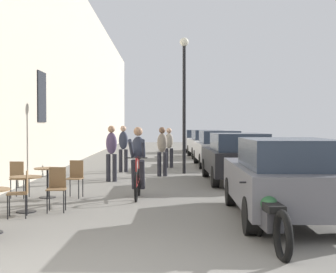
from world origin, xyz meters
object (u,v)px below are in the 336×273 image
(pedestrian_mid, at_px, (162,149))
(parked_car_nearest, at_px, (283,177))
(cafe_chair_far_toward_wall, at_px, (19,177))
(pedestrian_far, at_px, (123,146))
(parked_car_third, at_px, (218,148))
(cafe_table_mid, at_px, (26,186))
(pedestrian_furthest, at_px, (169,145))
(street_lamp, at_px, (184,87))
(cafe_table_far, at_px, (47,176))
(cafe_chair_far_toward_street, at_px, (75,176))
(cyclist_on_bicycle, at_px, (138,164))
(cafe_chair_mid_toward_wall, at_px, (22,190))
(parked_car_second, at_px, (236,157))
(parked_car_fifth, at_px, (197,140))
(parked_motorcycle, at_px, (269,218))
(cafe_chair_mid_toward_street, at_px, (57,186))
(parked_car_fourth, at_px, (206,143))
(pedestrian_near, at_px, (111,150))

(pedestrian_mid, xyz_separation_m, parked_car_nearest, (2.23, -7.57, -0.17))
(cafe_chair_far_toward_wall, height_order, parked_car_nearest, parked_car_nearest)
(pedestrian_far, xyz_separation_m, parked_car_third, (3.82, 2.52, -0.19))
(cafe_table_mid, relative_size, pedestrian_mid, 0.43)
(pedestrian_furthest, height_order, street_lamp, street_lamp)
(pedestrian_mid, height_order, pedestrian_far, pedestrian_far)
(cafe_table_far, relative_size, cafe_chair_far_toward_street, 0.81)
(cafe_table_far, relative_size, cyclist_on_bicycle, 0.41)
(cyclist_on_bicycle, xyz_separation_m, pedestrian_mid, (0.60, 4.81, 0.14))
(cafe_chair_mid_toward_wall, bearing_deg, cyclist_on_bicycle, 50.24)
(cafe_chair_mid_toward_wall, bearing_deg, parked_car_third, 65.93)
(cafe_chair_far_toward_street, height_order, parked_car_second, parked_car_second)
(pedestrian_mid, bearing_deg, street_lamp, 49.44)
(parked_car_fifth, bearing_deg, parked_car_second, -90.20)
(cafe_table_far, relative_size, cafe_chair_far_toward_wall, 0.81)
(cafe_chair_far_toward_wall, height_order, parked_motorcycle, cafe_chair_far_toward_wall)
(cafe_chair_mid_toward_street, height_order, cyclist_on_bicycle, cyclist_on_bicycle)
(cafe_table_mid, distance_m, cafe_chair_mid_toward_wall, 0.58)
(parked_car_third, bearing_deg, pedestrian_mid, -120.62)
(cafe_table_mid, distance_m, cafe_chair_far_toward_street, 2.09)
(cafe_chair_far_toward_street, relative_size, parked_car_third, 0.21)
(pedestrian_far, xyz_separation_m, pedestrian_furthest, (1.73, 1.82, -0.05))
(cyclist_on_bicycle, bearing_deg, cafe_chair_far_toward_street, 177.72)
(cafe_chair_mid_toward_street, xyz_separation_m, parked_motorcycle, (3.69, -2.88, -0.11))
(cafe_table_mid, xyz_separation_m, cyclist_on_bicycle, (2.16, 1.93, 0.29))
(cafe_chair_mid_toward_wall, height_order, parked_motorcycle, cafe_chair_mid_toward_wall)
(parked_car_fourth, relative_size, parked_car_fifth, 1.03)
(street_lamp, bearing_deg, cafe_chair_mid_toward_street, -111.25)
(street_lamp, height_order, parked_car_fourth, street_lamp)
(pedestrian_near, distance_m, street_lamp, 4.00)
(pedestrian_far, relative_size, parked_car_nearest, 0.40)
(parked_car_fifth, bearing_deg, street_lamp, -96.12)
(pedestrian_far, height_order, parked_car_third, pedestrian_far)
(cyclist_on_bicycle, height_order, parked_car_fourth, cyclist_on_bicycle)
(cafe_chair_far_toward_street, bearing_deg, cafe_table_far, -173.44)
(cafe_chair_far_toward_wall, bearing_deg, parked_car_nearest, -25.13)
(cafe_chair_far_toward_wall, distance_m, parked_car_fourth, 15.70)
(cafe_chair_far_toward_wall, xyz_separation_m, parked_car_fourth, (5.86, 14.56, 0.25))
(cafe_table_mid, bearing_deg, parked_car_fourth, 72.51)
(cafe_chair_far_toward_street, distance_m, parked_car_nearest, 5.19)
(cafe_chair_far_toward_street, height_order, parked_car_third, parked_car_third)
(cafe_chair_mid_toward_wall, height_order, parked_car_nearest, parked_car_nearest)
(cyclist_on_bicycle, bearing_deg, parked_car_fourth, 78.26)
(cafe_table_mid, xyz_separation_m, parked_car_fifth, (5.10, 22.02, 0.22))
(cafe_table_mid, relative_size, parked_car_third, 0.17)
(cafe_chair_far_toward_wall, height_order, street_lamp, street_lamp)
(pedestrian_near, height_order, parked_car_nearest, pedestrian_near)
(pedestrian_near, height_order, pedestrian_furthest, pedestrian_near)
(cafe_chair_mid_toward_street, relative_size, pedestrian_near, 0.51)
(pedestrian_furthest, bearing_deg, pedestrian_near, -111.26)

